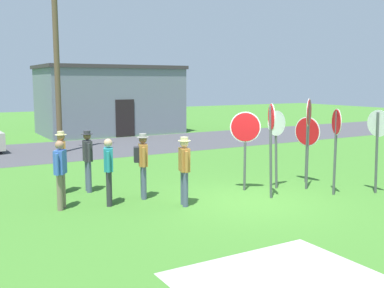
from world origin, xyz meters
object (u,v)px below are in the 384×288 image
at_px(stop_sign_tallest, 307,138).
at_px(stop_sign_leaning_right, 378,137).
at_px(person_in_teal, 184,167).
at_px(person_in_dark_shirt, 62,158).
at_px(stop_sign_rear_right, 308,127).
at_px(stop_sign_center_cluster, 271,134).
at_px(person_holding_notes, 142,161).
at_px(stop_sign_leaning_left, 276,136).
at_px(person_on_left, 60,171).
at_px(stop_sign_rear_left, 336,137).
at_px(person_in_blue, 88,157).
at_px(person_with_sunhat, 109,168).
at_px(utility_pole, 56,50).
at_px(stop_sign_nearest, 245,136).

height_order(stop_sign_tallest, stop_sign_leaning_right, stop_sign_leaning_right).
distance_m(person_in_teal, person_in_dark_shirt, 3.66).
bearing_deg(stop_sign_rear_right, person_in_dark_shirt, 153.76).
xyz_separation_m(stop_sign_center_cluster, person_holding_notes, (-2.95, 1.68, -0.71)).
distance_m(stop_sign_leaning_left, person_on_left, 6.08).
xyz_separation_m(stop_sign_leaning_left, person_holding_notes, (-3.84, 0.86, -0.53)).
relative_size(stop_sign_tallest, stop_sign_rear_left, 0.85).
height_order(person_in_teal, person_holding_notes, same).
bearing_deg(stop_sign_leaning_right, person_on_left, 160.60).
bearing_deg(person_holding_notes, person_on_left, 178.69).
xyz_separation_m(stop_sign_rear_left, person_in_dark_shirt, (-6.39, 3.95, -0.63)).
bearing_deg(person_holding_notes, person_in_teal, -62.70).
xyz_separation_m(stop_sign_center_cluster, person_in_dark_shirt, (-4.64, 3.34, -0.74)).
distance_m(stop_sign_rear_right, person_in_blue, 6.32).
relative_size(stop_sign_tallest, person_with_sunhat, 1.20).
xyz_separation_m(stop_sign_rear_right, person_in_teal, (-3.94, 0.23, -0.82)).
height_order(stop_sign_leaning_left, person_in_blue, stop_sign_leaning_left).
height_order(stop_sign_leaning_left, person_in_dark_shirt, stop_sign_leaning_left).
xyz_separation_m(stop_sign_tallest, person_with_sunhat, (-6.21, 0.51, -0.43)).
distance_m(stop_sign_leaning_right, person_on_left, 8.46).
relative_size(stop_sign_rear_right, stop_sign_center_cluster, 1.03).
bearing_deg(stop_sign_center_cluster, person_with_sunhat, 159.42).
bearing_deg(person_in_blue, person_holding_notes, -55.16).
xyz_separation_m(stop_sign_center_cluster, person_in_teal, (-2.34, 0.50, -0.74)).
bearing_deg(utility_pole, person_in_dark_shirt, -103.69).
distance_m(person_on_left, person_in_blue, 1.80).
xyz_separation_m(stop_sign_center_cluster, person_with_sunhat, (-3.95, 1.48, -0.77)).
bearing_deg(stop_sign_center_cluster, person_on_left, 161.26).
distance_m(person_on_left, person_in_teal, 3.01).
xyz_separation_m(utility_pole, stop_sign_nearest, (2.81, -9.64, -2.89)).
bearing_deg(person_on_left, stop_sign_leaning_right, -19.40).
bearing_deg(utility_pole, person_holding_notes, -90.67).
relative_size(stop_sign_leaning_right, stop_sign_nearest, 1.03).
relative_size(person_in_dark_shirt, person_in_blue, 1.00).
bearing_deg(stop_sign_leaning_left, stop_sign_center_cluster, -137.49).
bearing_deg(stop_sign_center_cluster, stop_sign_leaning_left, 42.51).
bearing_deg(person_in_teal, person_on_left, 155.91).
xyz_separation_m(person_with_sunhat, person_in_dark_shirt, (-0.69, 1.86, 0.03)).
distance_m(stop_sign_rear_left, person_with_sunhat, 6.12).
bearing_deg(utility_pole, person_in_teal, -87.18).
relative_size(stop_sign_nearest, stop_sign_center_cluster, 0.89).
relative_size(stop_sign_nearest, person_in_blue, 1.30).
distance_m(stop_sign_rear_right, person_in_teal, 4.03).
bearing_deg(stop_sign_rear_left, stop_sign_leaning_left, 120.93).
xyz_separation_m(stop_sign_rear_right, person_in_blue, (-5.56, 2.87, -0.82)).
distance_m(stop_sign_nearest, stop_sign_leaning_left, 0.96).
height_order(stop_sign_rear_right, stop_sign_rear_left, stop_sign_rear_right).
relative_size(utility_pole, person_in_dark_shirt, 4.90).
relative_size(person_in_dark_shirt, person_holding_notes, 1.00).
distance_m(stop_sign_leaning_left, person_in_teal, 3.30).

